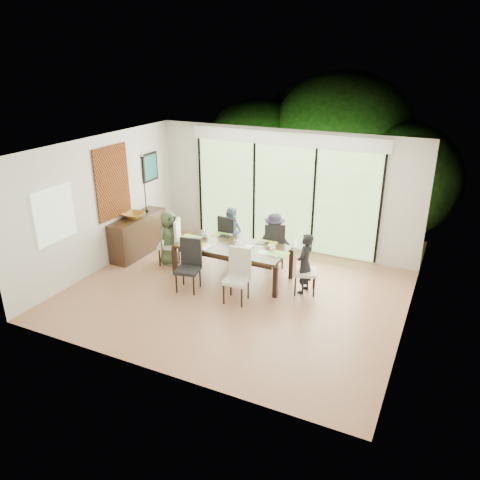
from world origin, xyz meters
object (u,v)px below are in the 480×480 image
at_px(chair_left_end, 169,242).
at_px(chair_near_left, 188,266).
at_px(cup_a, 205,235).
at_px(sideboard, 138,235).
at_px(person_far_right, 274,240).
at_px(vase, 236,242).
at_px(cup_c, 272,249).
at_px(chair_far_right, 274,244).
at_px(chair_near_right, 236,277).
at_px(chair_far_left, 231,236).
at_px(table_top, 233,247).
at_px(person_far_left, 231,233).
at_px(person_right_end, 305,264).
at_px(chair_right_end, 305,268).
at_px(laptop, 192,240).
at_px(bowl, 134,215).
at_px(cup_b, 237,247).
at_px(person_left_end, 169,238).

distance_m(chair_left_end, chair_near_left, 1.33).
height_order(cup_a, sideboard, sideboard).
relative_size(person_far_right, sideboard, 0.75).
bearing_deg(vase, cup_a, 172.41).
bearing_deg(cup_c, chair_far_right, 108.43).
bearing_deg(vase, chair_near_right, -63.94).
height_order(chair_far_left, chair_near_left, same).
xyz_separation_m(table_top, person_far_left, (-0.45, 0.83, -0.07)).
xyz_separation_m(chair_near_right, person_right_end, (0.98, 0.87, 0.09)).
bearing_deg(person_far_right, person_right_end, 123.28).
distance_m(chair_far_left, person_far_left, 0.09).
height_order(chair_near_right, cup_c, chair_near_right).
bearing_deg(person_right_end, chair_right_end, 94.42).
height_order(person_far_right, laptop, person_far_right).
xyz_separation_m(laptop, cup_c, (1.65, 0.20, 0.03)).
distance_m(chair_far_left, chair_near_right, 1.96).
relative_size(person_far_left, vase, 10.75).
distance_m(person_far_left, laptop, 1.02).
distance_m(person_far_right, bowl, 3.07).
xyz_separation_m(chair_near_left, laptop, (-0.35, 0.77, 0.19)).
height_order(person_far_right, cup_b, person_far_right).
bearing_deg(chair_far_right, chair_left_end, 0.62).
bearing_deg(chair_left_end, chair_near_left, 28.09).
relative_size(vase, bowl, 0.23).
relative_size(person_left_end, cup_b, 12.90).
xyz_separation_m(person_far_left, cup_c, (1.25, -0.73, 0.14)).
bearing_deg(sideboard, chair_far_right, 13.16).
bearing_deg(table_top, person_right_end, 0.00).
height_order(table_top, chair_right_end, chair_right_end).
xyz_separation_m(chair_far_left, person_left_end, (-1.03, -0.85, 0.09)).
relative_size(table_top, bowl, 4.69).
relative_size(person_far_right, cup_b, 12.90).
height_order(person_far_left, cup_a, person_far_left).
distance_m(chair_right_end, sideboard, 3.91).
bearing_deg(person_right_end, chair_far_left, -109.35).
bearing_deg(person_far_right, person_left_end, 7.26).
distance_m(person_left_end, sideboard, 0.95).
height_order(chair_near_left, cup_a, chair_near_left).
distance_m(chair_near_right, person_left_end, 2.16).
relative_size(chair_near_left, bowl, 2.15).
height_order(table_top, chair_far_right, chair_far_right).
distance_m(vase, cup_a, 0.76).
bearing_deg(chair_right_end, table_top, 72.01).
height_order(chair_far_left, cup_b, chair_far_left).
bearing_deg(cup_a, person_far_right, 28.55).
xyz_separation_m(table_top, chair_near_right, (0.50, -0.87, -0.15)).
bearing_deg(chair_left_end, person_far_left, 107.44).
bearing_deg(bowl, table_top, -1.43).
relative_size(chair_far_right, cup_c, 8.87).
xyz_separation_m(chair_near_right, cup_a, (-1.20, 1.02, 0.22)).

